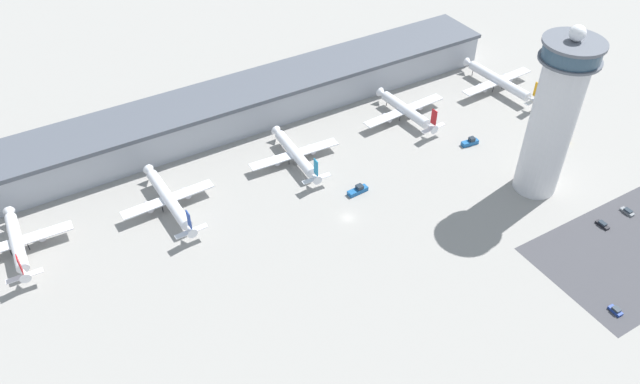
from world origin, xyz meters
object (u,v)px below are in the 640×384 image
airplane_gate_charlie (295,154)px  control_tower (554,116)px  airplane_gate_alpha (17,243)px  car_silver_sedan (616,310)px  airplane_gate_bravo (169,199)px  airplane_gate_delta (406,110)px  car_black_suv (627,212)px  service_truck_fuel (561,140)px  airplane_gate_echo (499,81)px  service_truck_baggage (470,142)px  car_blue_compact (602,225)px  service_truck_catering (358,190)px

airplane_gate_charlie → control_tower: bearing=-40.1°
airplane_gate_alpha → car_silver_sedan: (141.44, -110.94, -3.81)m
airplane_gate_alpha → airplane_gate_bravo: size_ratio=0.86×
airplane_gate_delta → car_black_suv: (30.35, -84.17, -3.57)m
car_black_suv → service_truck_fuel: bearing=73.7°
airplane_gate_charlie → airplane_gate_echo: airplane_gate_echo is taller
airplane_gate_delta → service_truck_baggage: size_ratio=5.49×
car_black_suv → car_silver_sedan: bearing=-145.2°
car_silver_sedan → car_black_suv: bearing=34.8°
airplane_gate_echo → airplane_gate_charlie: bearing=-179.9°
car_black_suv → car_silver_sedan: car_silver_sedan is taller
control_tower → car_black_suv: control_tower is taller
airplane_gate_charlie → airplane_gate_delta: airplane_gate_delta is taller
car_blue_compact → control_tower: bearing=100.2°
airplane_gate_bravo → service_truck_baggage: bearing=-11.7°
service_truck_fuel → control_tower: bearing=-153.6°
car_blue_compact → car_black_suv: size_ratio=1.00×
airplane_gate_bravo → airplane_gate_charlie: 49.07m
airplane_gate_charlie → service_truck_fuel: 102.92m
service_truck_catering → service_truck_fuel: 85.30m
control_tower → airplane_gate_alpha: (-162.35, 58.45, -25.37)m
airplane_gate_bravo → airplane_gate_echo: airplane_gate_echo is taller
airplane_gate_bravo → service_truck_catering: size_ratio=5.09×
airplane_gate_delta → service_truck_baggage: (10.89, -27.14, -3.06)m
service_truck_baggage → airplane_gate_bravo: bearing=168.3°
airplane_gate_alpha → service_truck_catering: size_ratio=4.39×
control_tower → airplane_gate_echo: (34.49, 55.45, -25.20)m
airplane_gate_delta → car_silver_sedan: (-7.62, -110.57, -3.51)m
car_silver_sedan → airplane_gate_delta: bearing=86.1°
control_tower → airplane_gate_delta: size_ratio=1.59×
service_truck_baggage → car_silver_sedan: service_truck_baggage is taller
airplane_gate_echo → airplane_gate_delta: bearing=176.8°
car_blue_compact → service_truck_catering: bearing=137.4°
airplane_gate_alpha → airplane_gate_echo: airplane_gate_echo is taller
airplane_gate_charlie → car_black_suv: airplane_gate_charlie is taller
service_truck_baggage → car_blue_compact: bearing=-82.9°
service_truck_catering → control_tower: bearing=-27.7°
service_truck_fuel → airplane_gate_charlie: bearing=156.6°
airplane_gate_charlie → airplane_gate_echo: bearing=0.1°
airplane_gate_charlie → service_truck_fuel: airplane_gate_charlie is taller
service_truck_fuel → car_blue_compact: size_ratio=1.28×
airplane_gate_bravo → car_blue_compact: airplane_gate_bravo is taller
airplane_gate_bravo → airplane_gate_charlie: airplane_gate_bravo is taller
service_truck_fuel → car_blue_compact: service_truck_fuel is taller
airplane_gate_alpha → service_truck_catering: 111.20m
service_truck_catering → service_truck_baggage: size_ratio=1.10×
airplane_gate_bravo → car_silver_sedan: (93.69, -106.56, -3.74)m
airplane_gate_alpha → car_blue_compact: 187.31m
airplane_gate_delta → service_truck_catering: (-41.89, -29.07, -3.13)m
car_blue_compact → car_silver_sedan: car_silver_sedan is taller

